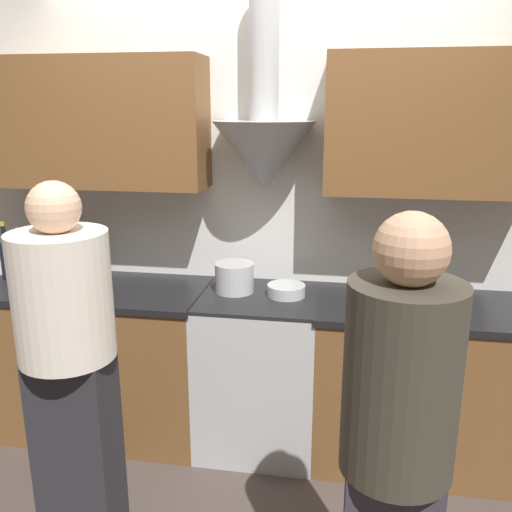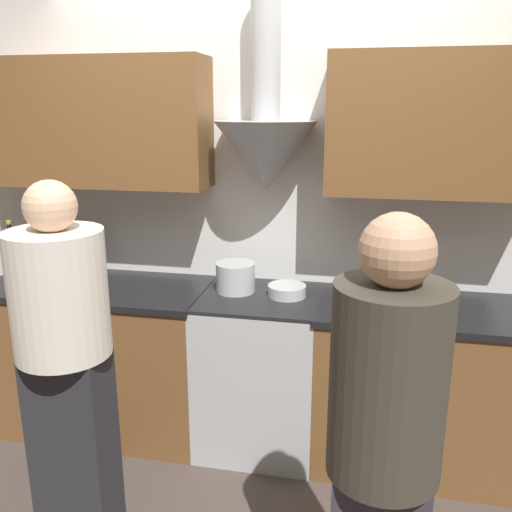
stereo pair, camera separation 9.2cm
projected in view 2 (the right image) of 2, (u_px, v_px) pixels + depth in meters
ground_plane at (247, 479)px, 2.84m from camera, size 12.00×12.00×0.00m
wall_back at (263, 185)px, 3.05m from camera, size 8.40×0.55×2.60m
counter_left at (102, 356)px, 3.24m from camera, size 1.30×0.62×0.90m
counter_right at (416, 386)px, 2.89m from camera, size 1.09×0.62×0.90m
stove_range at (260, 370)px, 3.05m from camera, size 0.65×0.60×0.90m
wine_bottle_0 at (13, 254)px, 3.24m from camera, size 0.07×0.07×0.34m
wine_bottle_1 at (26, 256)px, 3.22m from camera, size 0.08×0.08×0.32m
wine_bottle_2 at (40, 257)px, 3.21m from camera, size 0.08×0.08×0.32m
wine_bottle_3 at (54, 258)px, 3.17m from camera, size 0.08×0.08×0.32m
wine_bottle_4 at (71, 258)px, 3.16m from camera, size 0.08×0.08×0.33m
wine_bottle_5 at (87, 261)px, 3.13m from camera, size 0.07×0.07×0.33m
stock_pot at (236, 277)px, 2.98m from camera, size 0.21×0.21×0.16m
mixing_bowl at (287, 291)px, 2.92m from camera, size 0.21×0.21×0.06m
orange_fruit at (443, 306)px, 2.66m from camera, size 0.08×0.08×0.08m
chefs_knife at (400, 312)px, 2.69m from camera, size 0.20×0.11×0.01m
person_foreground_left at (66, 361)px, 2.20m from camera, size 0.38×0.38×1.63m
person_foreground_right at (383, 447)px, 1.65m from camera, size 0.34×0.34×1.61m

